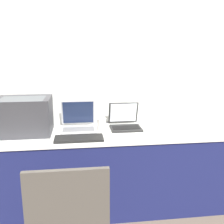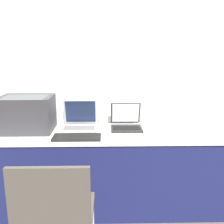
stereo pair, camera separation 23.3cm
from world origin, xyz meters
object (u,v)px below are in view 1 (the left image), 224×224
laptop_left (78,123)px  chair (69,214)px  laptop_right (125,122)px  printer (24,115)px  external_keyboard (79,138)px  coffee_cup (102,125)px

laptop_left → chair: 1.01m
laptop_right → chair: 1.12m
printer → laptop_left: 0.48m
external_keyboard → chair: 0.72m
laptop_right → chair: size_ratio=0.35×
laptop_left → external_keyboard: bearing=-89.3°
printer → external_keyboard: size_ratio=1.15×
laptop_right → coffee_cup: bearing=-163.3°
coffee_cup → printer: bearing=179.8°
laptop_right → external_keyboard: bearing=-146.2°
laptop_left → coffee_cup: size_ratio=2.81×
laptop_right → chair: (-0.50, -0.96, -0.28)m
external_keyboard → chair: (-0.07, -0.67, -0.24)m
laptop_left → chair: size_ratio=0.38×
coffee_cup → external_keyboard: bearing=-132.9°
laptop_right → coffee_cup: laptop_right is taller
external_keyboard → chair: chair is taller
printer → external_keyboard: bearing=-25.5°
coffee_cup → laptop_right: bearing=16.7°
external_keyboard → chair: size_ratio=0.47×
printer → chair: printer is taller
coffee_cup → laptop_left: bearing=161.2°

